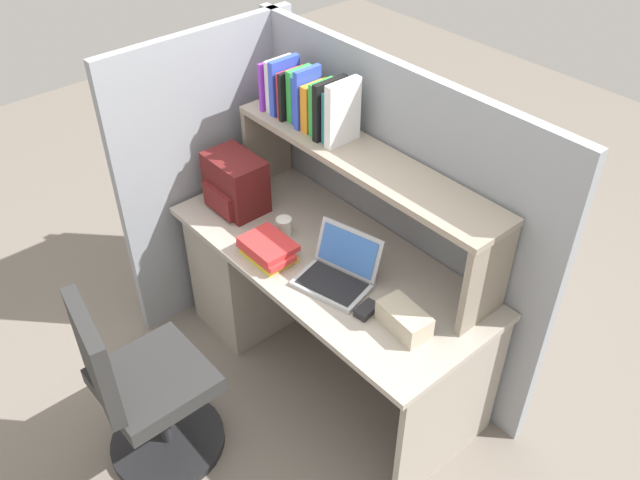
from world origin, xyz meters
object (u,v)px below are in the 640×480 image
object	(u,v)px
laptop	(339,271)
backpack	(235,184)
office_chair	(143,394)
paper_cup	(284,226)
computer_mouse	(367,310)
tissue_box	(404,319)

from	to	relation	value
laptop	backpack	size ratio (longest dim) A/B	1.22
backpack	office_chair	bearing A→B (deg)	-61.32
laptop	paper_cup	world-z (taller)	laptop
backpack	paper_cup	bearing A→B (deg)	7.37
computer_mouse	office_chair	size ratio (longest dim) A/B	0.11
computer_mouse	paper_cup	xyz separation A→B (m)	(-0.64, 0.08, 0.03)
paper_cup	office_chair	xyz separation A→B (m)	(0.14, -0.89, -0.38)
computer_mouse	backpack	bearing A→B (deg)	168.97
backpack	tissue_box	bearing A→B (deg)	0.77
computer_mouse	office_chair	world-z (taller)	office_chair
laptop	paper_cup	size ratio (longest dim) A/B	4.42
tissue_box	backpack	bearing A→B (deg)	-173.90
paper_cup	tissue_box	size ratio (longest dim) A/B	0.38
laptop	office_chair	distance (m)	0.98
backpack	tissue_box	size ratio (longest dim) A/B	1.36
laptop	tissue_box	size ratio (longest dim) A/B	1.66
tissue_box	paper_cup	bearing A→B (deg)	-176.62
paper_cup	office_chair	bearing A→B (deg)	-81.32
tissue_box	office_chair	size ratio (longest dim) A/B	0.24
laptop	office_chair	bearing A→B (deg)	-108.03
computer_mouse	tissue_box	bearing A→B (deg)	8.48
backpack	office_chair	world-z (taller)	backpack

